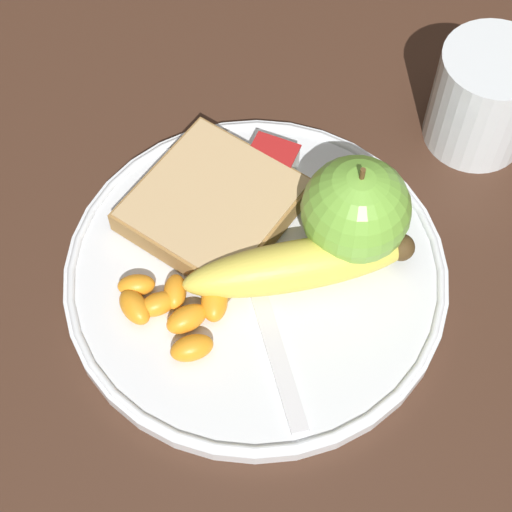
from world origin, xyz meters
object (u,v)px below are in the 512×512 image
juice_glass (484,100)px  jam_packet (269,167)px  apple (356,210)px  banana (301,265)px  bread_slice (213,205)px  fork (255,283)px  plate (256,273)px

juice_glass → jam_packet: juice_glass is taller
apple → banana: bearing=-27.3°
bread_slice → banana: bearing=71.6°
apple → jam_packet: bearing=-111.3°
apple → jam_packet: apple is taller
fork → jam_packet: jam_packet is taller
plate → juice_glass: juice_glass is taller
banana → fork: size_ratio=0.95×
plate → fork: fork is taller
jam_packet → apple: bearing=68.7°
fork → banana: bearing=-94.5°
banana → jam_packet: banana is taller
plate → banana: size_ratio=1.79×
juice_glass → fork: juice_glass is taller
banana → plate: bearing=-78.2°
plate → banana: bearing=101.8°
jam_packet → banana: bearing=36.2°
juice_glass → fork: size_ratio=0.53×
banana → fork: (0.02, -0.03, -0.02)m
banana → juice_glass: bearing=157.0°
plate → banana: 0.04m
plate → banana: (-0.01, 0.03, 0.02)m
plate → fork: size_ratio=1.69×
fork → bread_slice: bearing=12.1°
juice_glass → fork: (0.20, -0.11, -0.03)m
banana → bread_slice: size_ratio=1.18×
juice_glass → banana: bearing=-23.0°
apple → jam_packet: 0.09m
plate → jam_packet: (-0.08, -0.02, 0.01)m
bread_slice → jam_packet: size_ratio=3.04×
bread_slice → jam_packet: bearing=152.6°
plate → juice_glass: size_ratio=3.21×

